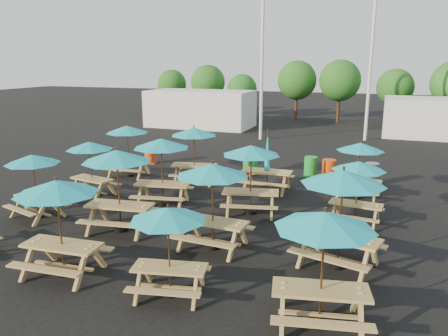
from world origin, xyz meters
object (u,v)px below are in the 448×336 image
(picnic_unit_4, at_px, (57,194))
(waste_bin_4, at_px, (329,170))
(picnic_unit_13, at_px, (343,184))
(waste_bin_3, at_px, (311,167))
(picnic_unit_10, at_px, (251,155))
(picnic_unit_11, at_px, (267,166))
(picnic_unit_1, at_px, (33,164))
(waste_bin_0, at_px, (150,155))
(picnic_unit_15, at_px, (360,151))
(picnic_unit_7, at_px, (194,135))
(waste_bin_2, at_px, (249,164))
(picnic_unit_3, at_px, (127,133))
(picnic_unit_6, at_px, (161,148))
(picnic_unit_12, at_px, (324,228))
(picnic_unit_2, at_px, (90,149))
(picnic_unit_8, at_px, (168,220))
(picnic_unit_9, at_px, (213,176))
(picnic_unit_5, at_px, (117,162))
(picnic_unit_14, at_px, (358,170))
(waste_bin_1, at_px, (252,164))
(waste_bin_5, at_px, (372,174))

(picnic_unit_4, distance_m, waste_bin_4, 12.10)
(picnic_unit_13, bearing_deg, waste_bin_3, 118.46)
(picnic_unit_10, bearing_deg, picnic_unit_11, 80.96)
(picnic_unit_1, height_order, waste_bin_0, picnic_unit_1)
(picnic_unit_15, bearing_deg, picnic_unit_1, -145.18)
(picnic_unit_7, xyz_separation_m, waste_bin_2, (1.73, 2.29, -1.57))
(picnic_unit_7, relative_size, waste_bin_3, 2.59)
(picnic_unit_3, relative_size, picnic_unit_6, 0.94)
(waste_bin_2, bearing_deg, picnic_unit_11, -58.81)
(picnic_unit_12, bearing_deg, picnic_unit_3, 126.75)
(picnic_unit_6, bearing_deg, picnic_unit_2, 169.20)
(picnic_unit_1, distance_m, picnic_unit_10, 7.06)
(picnic_unit_13, bearing_deg, picnic_unit_11, 134.83)
(waste_bin_0, bearing_deg, picnic_unit_15, -13.30)
(waste_bin_2, bearing_deg, picnic_unit_7, -127.06)
(picnic_unit_11, bearing_deg, picnic_unit_7, 177.78)
(picnic_unit_6, xyz_separation_m, picnic_unit_8, (3.08, -5.50, -0.33))
(picnic_unit_13, height_order, picnic_unit_15, picnic_unit_13)
(picnic_unit_7, xyz_separation_m, picnic_unit_11, (3.17, -0.09, -1.01))
(picnic_unit_9, distance_m, waste_bin_0, 10.92)
(picnic_unit_15, bearing_deg, waste_bin_4, 125.24)
(picnic_unit_1, xyz_separation_m, picnic_unit_5, (3.22, -0.06, 0.33))
(picnic_unit_3, xyz_separation_m, picnic_unit_14, (9.92, -2.65, -0.21))
(picnic_unit_1, relative_size, picnic_unit_11, 0.86)
(picnic_unit_6, xyz_separation_m, picnic_unit_12, (6.32, -5.51, -0.07))
(picnic_unit_8, relative_size, picnic_unit_12, 0.87)
(picnic_unit_2, height_order, picnic_unit_5, picnic_unit_5)
(picnic_unit_5, relative_size, picnic_unit_12, 1.07)
(picnic_unit_13, distance_m, waste_bin_1, 9.68)
(picnic_unit_2, height_order, picnic_unit_3, picnic_unit_3)
(waste_bin_2, bearing_deg, picnic_unit_2, -130.71)
(waste_bin_4, bearing_deg, picnic_unit_11, -131.30)
(picnic_unit_5, bearing_deg, picnic_unit_14, 16.80)
(picnic_unit_13, height_order, waste_bin_1, picnic_unit_13)
(picnic_unit_2, bearing_deg, waste_bin_0, 107.27)
(picnic_unit_12, distance_m, waste_bin_3, 11.50)
(picnic_unit_11, bearing_deg, picnic_unit_13, -60.54)
(picnic_unit_5, xyz_separation_m, picnic_unit_14, (6.66, 3.05, -0.41))
(picnic_unit_13, height_order, waste_bin_2, picnic_unit_13)
(picnic_unit_15, xyz_separation_m, waste_bin_3, (-2.15, 2.50, -1.37))
(picnic_unit_4, xyz_separation_m, waste_bin_3, (4.11, 11.23, -1.58))
(picnic_unit_3, distance_m, waste_bin_2, 5.64)
(picnic_unit_3, bearing_deg, picnic_unit_8, -58.52)
(waste_bin_5, bearing_deg, waste_bin_3, 172.07)
(picnic_unit_13, relative_size, waste_bin_2, 2.75)
(picnic_unit_4, height_order, picnic_unit_15, picnic_unit_4)
(picnic_unit_7, relative_size, picnic_unit_12, 1.01)
(picnic_unit_3, xyz_separation_m, waste_bin_4, (8.49, 2.34, -1.51))
(picnic_unit_5, height_order, picnic_unit_13, picnic_unit_5)
(picnic_unit_7, height_order, picnic_unit_12, picnic_unit_7)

